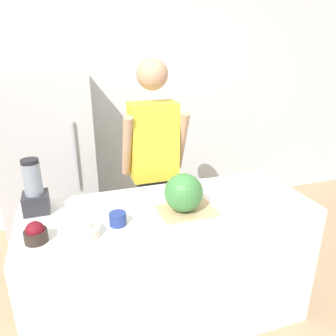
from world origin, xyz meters
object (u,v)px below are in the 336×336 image
bowl_small_blue (118,219)px  blender (34,191)px  watermelon (184,193)px  bowl_cherries (35,233)px  refrigerator (49,164)px  person (154,168)px  bowl_cream (84,230)px

bowl_small_blue → blender: (-0.45, 0.31, 0.10)m
watermelon → bowl_small_blue: 0.42m
bowl_cherries → blender: bearing=91.8°
bowl_cherries → blender: 0.36m
refrigerator → bowl_small_blue: size_ratio=16.94×
person → blender: 0.97m
person → bowl_cream: person is taller
bowl_cream → blender: blender is taller
bowl_small_blue → bowl_cherries: bearing=-175.4°
person → bowl_cherries: 1.14m
person → bowl_cream: bearing=-127.9°
watermelon → bowl_cream: (-0.60, -0.08, -0.10)m
watermelon → bowl_cherries: watermelon is taller
watermelon → bowl_cream: size_ratio=1.38×
person → watermelon: person is taller
watermelon → bowl_cream: bearing=-172.3°
person → blender: person is taller
person → bowl_small_blue: size_ratio=18.14×
blender → person: bearing=25.6°
bowl_cherries → refrigerator: bearing=88.6°
watermelon → bowl_cherries: (-0.84, -0.06, -0.08)m
refrigerator → blender: 1.10m
bowl_small_blue → blender: 0.55m
person → bowl_cream: (-0.61, -0.78, 0.00)m
bowl_cherries → bowl_small_blue: size_ratio=1.23×
watermelon → bowl_small_blue: bearing=-176.8°
bowl_cherries → bowl_cream: (0.24, -0.02, -0.02)m
bowl_cream → blender: (-0.26, 0.37, 0.11)m
bowl_cherries → bowl_small_blue: 0.44m
bowl_cream → bowl_small_blue: bowl_cream is taller
bowl_cherries → watermelon: bearing=3.9°
bowl_cream → blender: bearing=124.8°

